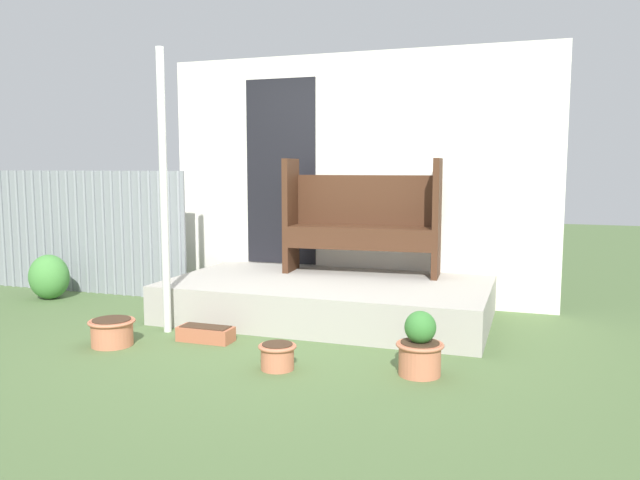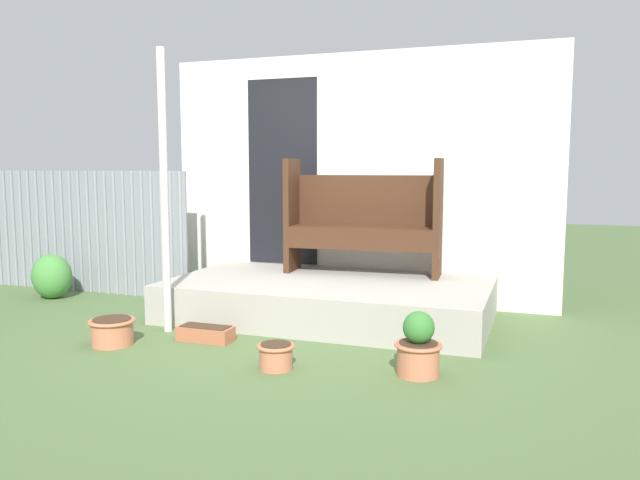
% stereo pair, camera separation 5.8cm
% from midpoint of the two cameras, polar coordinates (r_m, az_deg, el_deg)
% --- Properties ---
extents(ground_plane, '(24.00, 24.00, 0.00)m').
position_cam_midpoint_polar(ground_plane, '(5.28, -4.01, -8.96)').
color(ground_plane, '#516B3D').
extents(porch_slab, '(2.97, 1.64, 0.36)m').
position_cam_midpoint_polar(porch_slab, '(5.93, 0.49, -5.43)').
color(porch_slab, '#A8A399').
rests_on(porch_slab, ground_plane).
extents(house_wall, '(4.17, 0.08, 2.60)m').
position_cam_midpoint_polar(house_wall, '(6.62, 2.53, 5.65)').
color(house_wall, white).
rests_on(house_wall, ground_plane).
extents(fence_corrugated, '(2.78, 0.05, 1.38)m').
position_cam_midpoint_polar(fence_corrugated, '(7.61, -21.46, 0.71)').
color(fence_corrugated, gray).
rests_on(fence_corrugated, ground_plane).
extents(support_post, '(0.07, 0.07, 2.41)m').
position_cam_midpoint_polar(support_post, '(5.47, -14.39, 4.20)').
color(support_post, silver).
rests_on(support_post, ground_plane).
extents(bench, '(1.56, 0.50, 1.15)m').
position_cam_midpoint_polar(bench, '(6.25, 3.61, 2.18)').
color(bench, '#422616').
rests_on(bench, porch_slab).
extents(flower_pot_left, '(0.37, 0.37, 0.22)m').
position_cam_midpoint_polar(flower_pot_left, '(5.32, -18.78, -7.88)').
color(flower_pot_left, '#C67251').
rests_on(flower_pot_left, ground_plane).
extents(flower_pot_middle, '(0.27, 0.27, 0.18)m').
position_cam_midpoint_polar(flower_pot_middle, '(4.49, -4.29, -10.44)').
color(flower_pot_middle, '#C67251').
rests_on(flower_pot_middle, ground_plane).
extents(flower_pot_right, '(0.33, 0.33, 0.45)m').
position_cam_midpoint_polar(flower_pot_right, '(4.38, 8.74, -9.68)').
color(flower_pot_right, '#C67251').
rests_on(flower_pot_right, ground_plane).
extents(planter_box_rect, '(0.46, 0.19, 0.13)m').
position_cam_midpoint_polar(planter_box_rect, '(5.27, -10.72, -8.42)').
color(planter_box_rect, '#B26042').
rests_on(planter_box_rect, ground_plane).
extents(shrub_by_fence, '(0.44, 0.39, 0.48)m').
position_cam_midpoint_polar(shrub_by_fence, '(7.37, -23.74, -3.10)').
color(shrub_by_fence, '#478C3D').
rests_on(shrub_by_fence, ground_plane).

